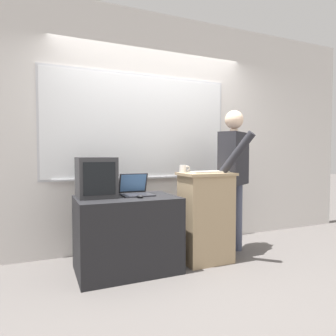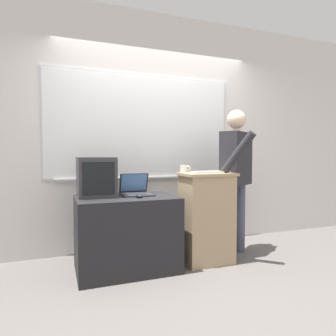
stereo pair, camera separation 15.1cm
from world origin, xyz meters
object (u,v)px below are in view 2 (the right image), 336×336
at_px(crt_monitor, 96,177).
at_px(coffee_mug, 184,169).
at_px(side_desk, 127,233).
at_px(wireless_keyboard, 210,172).
at_px(person_presenter, 236,170).
at_px(lectern_podium, 207,217).
at_px(computer_mouse_by_laptop, 139,196).
at_px(laptop, 136,189).

relative_size(crt_monitor, coffee_mug, 3.31).
height_order(side_desk, wireless_keyboard, wireless_keyboard).
relative_size(person_presenter, crt_monitor, 4.13).
bearing_deg(lectern_podium, coffee_mug, 146.23).
xyz_separation_m(side_desk, computer_mouse_by_laptop, (0.10, -0.12, 0.39)).
xyz_separation_m(person_presenter, wireless_keyboard, (-0.43, -0.17, -0.00)).
bearing_deg(wireless_keyboard, crt_monitor, 167.66).
bearing_deg(coffee_mug, side_desk, -176.02).
relative_size(wireless_keyboard, computer_mouse_by_laptop, 4.14).
xyz_separation_m(lectern_podium, side_desk, (-0.87, 0.09, -0.12)).
bearing_deg(person_presenter, lectern_podium, 161.31).
distance_m(lectern_podium, coffee_mug, 0.59).
distance_m(lectern_podium, laptop, 0.83).
bearing_deg(lectern_podium, laptop, 165.00).
bearing_deg(side_desk, lectern_podium, -6.14).
bearing_deg(crt_monitor, lectern_podium, -10.04).
bearing_deg(lectern_podium, computer_mouse_by_laptop, -177.67).
bearing_deg(side_desk, wireless_keyboard, -9.32).
distance_m(lectern_podium, computer_mouse_by_laptop, 0.81).
distance_m(side_desk, computer_mouse_by_laptop, 0.42).
relative_size(laptop, crt_monitor, 0.79).
height_order(person_presenter, crt_monitor, person_presenter).
relative_size(laptop, wireless_keyboard, 0.79).
relative_size(side_desk, crt_monitor, 2.42).
bearing_deg(computer_mouse_by_laptop, coffee_mug, 17.01).
bearing_deg(computer_mouse_by_laptop, crt_monitor, 148.78).
xyz_separation_m(lectern_podium, wireless_keyboard, (0.02, -0.05, 0.50)).
bearing_deg(coffee_mug, laptop, 173.60).
height_order(person_presenter, wireless_keyboard, person_presenter).
bearing_deg(person_presenter, coffee_mug, 144.83).
bearing_deg(wireless_keyboard, side_desk, 170.68).
xyz_separation_m(wireless_keyboard, computer_mouse_by_laptop, (-0.78, 0.02, -0.22)).
height_order(side_desk, crt_monitor, crt_monitor).
relative_size(laptop, computer_mouse_by_laptop, 3.26).
relative_size(lectern_podium, computer_mouse_by_laptop, 9.81).
bearing_deg(side_desk, person_presenter, 1.04).
distance_m(wireless_keyboard, computer_mouse_by_laptop, 0.81).
distance_m(person_presenter, wireless_keyboard, 0.47).
bearing_deg(person_presenter, laptop, 142.80).
bearing_deg(crt_monitor, coffee_mug, -3.93).
bearing_deg(side_desk, laptop, 40.46).
xyz_separation_m(person_presenter, laptop, (-1.19, 0.08, -0.18)).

